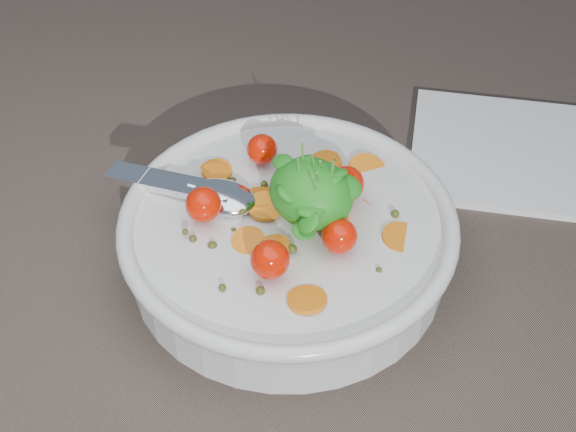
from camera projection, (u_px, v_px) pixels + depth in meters
The scene contains 3 objects.
ground at pixel (304, 266), 0.65m from camera, with size 6.00×6.00×0.00m, color brown.
bowl at pixel (288, 236), 0.63m from camera, with size 0.28×0.26×0.11m.
napkin at pixel (512, 153), 0.74m from camera, with size 0.18×0.16×0.01m, color white.
Camera 1 is at (0.27, -0.34, 0.48)m, focal length 50.00 mm.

